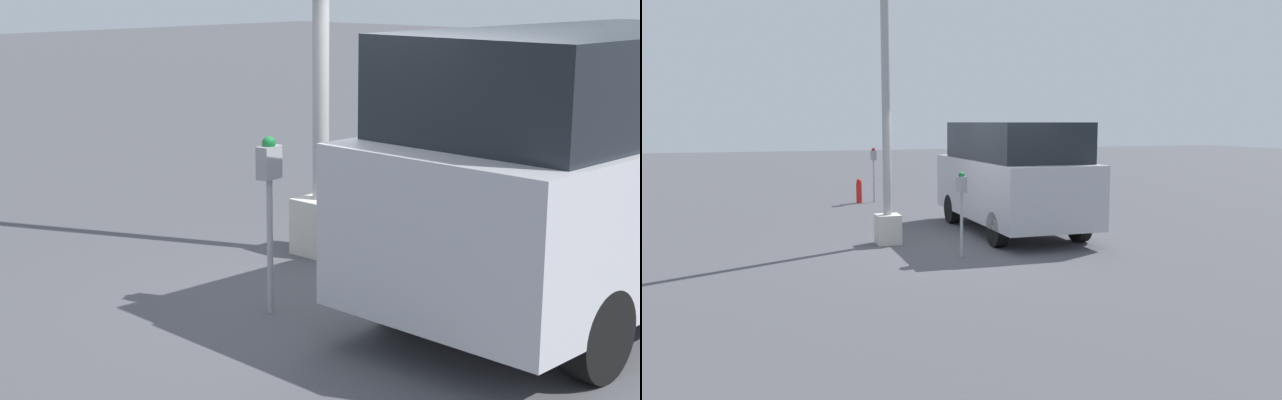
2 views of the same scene
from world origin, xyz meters
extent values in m
plane|color=#4C4C51|center=(0.00, 0.00, 0.00)|extent=(80.00, 80.00, 0.00)
cylinder|color=#9E9EA3|center=(-0.74, 0.51, 0.55)|extent=(0.05, 0.05, 1.10)
cube|color=gray|center=(-0.74, 0.51, 1.23)|extent=(0.21, 0.14, 0.26)
sphere|color=#14662D|center=(-0.74, 0.51, 1.38)|extent=(0.11, 0.11, 0.11)
cylinder|color=#9E9EA3|center=(6.92, 0.45, 0.60)|extent=(0.05, 0.05, 1.20)
cube|color=gray|center=(6.92, 0.45, 1.33)|extent=(0.21, 0.14, 0.26)
sphere|color=maroon|center=(6.92, 0.45, 1.49)|extent=(0.11, 0.11, 0.11)
cube|color=beige|center=(0.82, 1.42, 0.28)|extent=(0.44, 0.44, 0.55)
cylinder|color=#9E9E9E|center=(0.82, 1.42, 3.00)|extent=(0.16, 0.16, 4.90)
cube|color=#B2B2B7|center=(1.25, -1.27, 0.91)|extent=(4.64, 2.03, 1.18)
cube|color=black|center=(1.14, -1.26, 1.88)|extent=(3.72, 1.85, 0.75)
cube|color=orange|center=(3.51, -0.73, 0.47)|extent=(0.08, 0.12, 0.20)
cylinder|color=black|center=(2.70, -0.49, 0.32)|extent=(0.65, 0.25, 0.65)
cylinder|color=black|center=(2.65, -2.14, 0.32)|extent=(0.65, 0.25, 0.65)
cylinder|color=black|center=(-0.14, -0.40, 0.32)|extent=(0.65, 0.25, 0.65)
cylinder|color=black|center=(-0.19, -2.05, 0.32)|extent=(0.65, 0.25, 0.65)
cylinder|color=red|center=(6.92, 0.88, 0.28)|extent=(0.16, 0.16, 0.57)
sphere|color=red|center=(6.92, 0.88, 0.61)|extent=(0.14, 0.14, 0.14)
camera|label=1|loc=(-5.93, -4.94, 2.63)|focal=55.00mm
camera|label=2|loc=(-10.46, 3.94, 2.26)|focal=35.00mm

